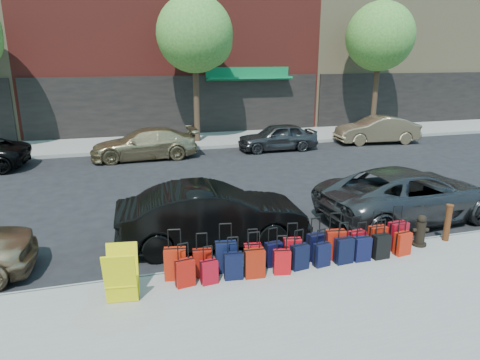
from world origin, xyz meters
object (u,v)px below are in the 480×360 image
object	(u,v)px
car_near_2	(409,194)
fire_hydrant	(420,231)
bollard	(448,222)
car_far_2	(277,137)
tree_center	(198,36)
suitcase_front_5	(292,251)
tree_right	(382,38)
display_rack	(122,275)
car_near_1	(213,215)
car_far_3	(377,130)
car_far_1	(144,144)

from	to	relation	value
car_near_2	fire_hydrant	bearing A→B (deg)	145.14
bollard	car_far_2	distance (m)	11.51
tree_center	suitcase_front_5	distance (m)	15.15
suitcase_front_5	car_near_2	size ratio (longest dim) A/B	0.17
tree_right	bollard	bearing A→B (deg)	-116.64
display_rack	car_far_2	size ratio (longest dim) A/B	0.26
bollard	suitcase_front_5	bearing A→B (deg)	-178.82
fire_hydrant	display_rack	bearing A→B (deg)	-163.69
tree_center	car_near_1	size ratio (longest dim) A/B	1.59
suitcase_front_5	fire_hydrant	world-z (taller)	suitcase_front_5
tree_center	bollard	distance (m)	15.37
bollard	car_far_3	bearing A→B (deg)	64.26
display_rack	car_near_2	world-z (taller)	car_near_2
tree_right	car_near_2	world-z (taller)	tree_right
bollard	car_far_3	distance (m)	13.03
car_far_2	car_near_2	bearing A→B (deg)	2.10
display_rack	car_near_1	xyz separation A→B (m)	(2.19, 2.25, 0.10)
tree_center	car_far_1	bearing A→B (deg)	-137.94
display_rack	car_near_1	distance (m)	3.14
tree_right	car_far_1	size ratio (longest dim) A/B	1.55
bollard	car_near_2	bearing A→B (deg)	82.15
tree_center	tree_right	xyz separation A→B (m)	(10.50, 0.00, 0.00)
display_rack	car_far_1	distance (m)	12.10
tree_right	bollard	distance (m)	16.60
suitcase_front_5	car_far_1	size ratio (longest dim) A/B	0.19
car_far_3	car_far_2	bearing A→B (deg)	-81.27
car_far_1	bollard	bearing A→B (deg)	28.41
car_far_2	car_far_3	xyz separation A→B (m)	(5.69, 0.23, 0.05)
tree_center	fire_hydrant	distance (m)	15.31
bollard	car_far_1	size ratio (longest dim) A/B	0.19
display_rack	car_far_3	xyz separation A→B (m)	(13.29, 12.33, 0.06)
display_rack	car_near_1	bearing A→B (deg)	53.71
display_rack	car_far_3	size ratio (longest dim) A/B	0.24
suitcase_front_5	display_rack	xyz separation A→B (m)	(-3.56, -0.51, 0.22)
car_far_3	tree_center	bearing A→B (deg)	-98.85
fire_hydrant	bollard	size ratio (longest dim) A/B	0.83
suitcase_front_5	car_near_1	xyz separation A→B (m)	(-1.37, 1.74, 0.32)
suitcase_front_5	car_near_2	bearing A→B (deg)	33.61
car_near_1	bollard	bearing A→B (deg)	-104.72
fire_hydrant	car_far_3	size ratio (longest dim) A/B	0.18
car_near_2	car_far_3	bearing A→B (deg)	-33.94
tree_right	car_far_2	size ratio (longest dim) A/B	1.88
car_far_2	car_far_3	world-z (taller)	car_far_3
suitcase_front_5	car_far_3	size ratio (longest dim) A/B	0.21
tree_center	bollard	size ratio (longest dim) A/B	7.95
suitcase_front_5	display_rack	size ratio (longest dim) A/B	0.90
car_far_1	tree_right	bearing A→B (deg)	100.59
fire_hydrant	car_near_1	world-z (taller)	car_near_1
suitcase_front_5	car_far_2	bearing A→B (deg)	80.73
fire_hydrant	car_near_2	bearing A→B (deg)	72.34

